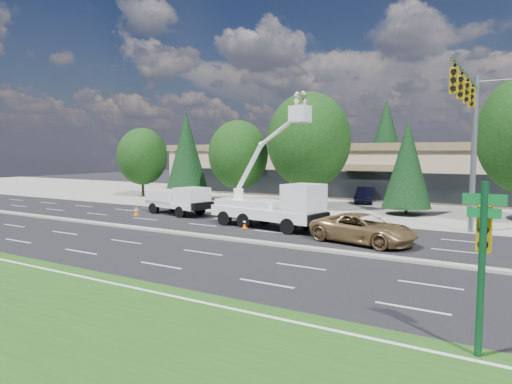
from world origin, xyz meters
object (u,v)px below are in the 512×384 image
Objects in this scene: signal_mast at (471,125)px; street_sign_pole at (483,250)px; bucket_truck at (276,200)px; minivan at (363,229)px; utility_pickup at (180,203)px.

street_sign_pole is at bearing -82.73° from signal_mast.
bucket_truck is (-12.27, 12.74, -0.71)m from street_sign_pole.
signal_mast is 1.26× the size of bucket_truck.
signal_mast is at bearing -33.68° from minivan.
street_sign_pole is at bearing -138.26° from minivan.
utility_pickup is at bearing 177.71° from bucket_truck.
street_sign_pole reaches higher than utility_pickup.
street_sign_pole is 25.82m from utility_pickup.
utility_pickup is at bearing 145.70° from street_sign_pole.
signal_mast reaches higher than street_sign_pole.
bucket_truck is 1.49× the size of minivan.
signal_mast is 20.03m from utility_pickup.
utility_pickup reaches higher than minivan.
utility_pickup is 1.06× the size of minivan.
street_sign_pole is 0.74× the size of minivan.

